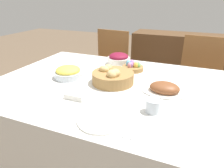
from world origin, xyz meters
TOP-DOWN VIEW (x-y plane):
  - ground_plane at (0.00, 0.00)m, footprint 12.00×12.00m
  - dining_table at (0.00, 0.00)m, footprint 1.80×1.19m
  - chair_far_right at (0.53, 0.95)m, footprint 0.45×0.45m
  - chair_far_left at (-0.50, 0.95)m, footprint 0.47×0.47m
  - sideboard at (0.24, 1.74)m, footprint 1.27×0.44m
  - bread_basket at (-0.06, 0.01)m, footprint 0.29×0.29m
  - egg_basket at (-0.01, 0.32)m, footprint 0.17×0.17m
  - ham_platter at (0.30, 0.00)m, footprint 0.29×0.20m
  - pineapple_bowl at (-0.41, -0.02)m, footprint 0.21×0.21m
  - beet_salad_bowl at (-0.17, 0.43)m, footprint 0.20×0.20m
  - dinner_plate at (0.06, -0.44)m, footprint 0.24×0.24m
  - fork at (-0.08, -0.44)m, footprint 0.02×0.17m
  - knife at (0.21, -0.44)m, footprint 0.02×0.17m
  - spoon at (0.24, -0.44)m, footprint 0.02×0.17m
  - drinking_cup at (0.28, -0.26)m, footprint 0.08×0.08m
  - butter_dish at (-0.18, -0.28)m, footprint 0.12×0.08m

SIDE VIEW (x-z plane):
  - ground_plane at x=0.00m, z-range 0.00..0.00m
  - dining_table at x=0.00m, z-range 0.00..0.77m
  - sideboard at x=0.24m, z-range 0.00..0.85m
  - chair_far_right at x=0.53m, z-range 0.04..1.00m
  - chair_far_left at x=-0.50m, z-range 0.04..1.00m
  - fork at x=-0.08m, z-range 0.77..0.77m
  - knife at x=0.21m, z-range 0.77..0.77m
  - spoon at x=0.24m, z-range 0.77..0.77m
  - dinner_plate at x=0.06m, z-range 0.77..0.78m
  - butter_dish at x=-0.18m, z-range 0.77..0.80m
  - ham_platter at x=0.30m, z-range 0.76..0.83m
  - egg_basket at x=-0.01m, z-range 0.76..0.84m
  - drinking_cup at x=0.28m, z-range 0.77..0.84m
  - pineapple_bowl at x=-0.41m, z-range 0.76..0.85m
  - beet_salad_bowl at x=-0.17m, z-range 0.77..0.87m
  - bread_basket at x=-0.06m, z-range 0.75..0.88m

